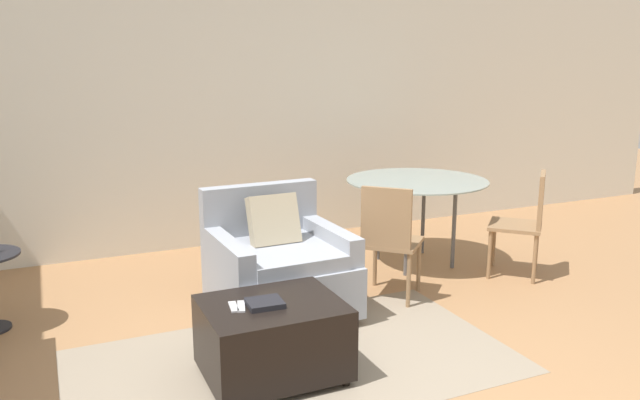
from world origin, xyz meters
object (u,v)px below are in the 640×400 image
Objects in this scene: ottoman at (272,337)px; dining_chair_near_left at (389,235)px; armchair at (278,267)px; tv_remote_secondary at (234,307)px; dining_table at (417,188)px; book_stack at (265,303)px; dining_chair_near_right at (527,217)px; tv_remote_primary at (241,306)px.

ottoman is 1.46m from dining_chair_near_left.
tv_remote_secondary is (-0.58, -0.85, 0.11)m from armchair.
dining_table is at bearing 37.25° from ottoman.
book_stack is at bearing -114.62° from armchair.
dining_chair_near_left is at bearing 27.34° from tv_remote_secondary.
dining_chair_near_left reaches higher than ottoman.
dining_table is 1.38× the size of dining_chair_near_right.
tv_remote_primary is at bearing 176.22° from ottoman.
dining_chair_near_left is (1.21, 0.76, 0.27)m from ottoman.
ottoman is 5.07× the size of tv_remote_secondary.
dining_chair_near_right is at bearing 15.44° from tv_remote_primary.
book_stack is 0.13m from tv_remote_primary.
ottoman is 2.41m from dining_table.
armchair is 1.04m from tv_remote_secondary.
dining_chair_near_left is (1.43, 0.74, 0.06)m from tv_remote_secondary.
dining_chair_near_left is (-0.67, -0.67, -0.18)m from dining_table.
tv_remote_secondary is (-0.22, 0.02, 0.21)m from ottoman.
tv_remote_primary is at bearing -145.43° from dining_table.
tv_remote_secondary is at bearing -152.66° from dining_chair_near_left.
tv_remote_primary is at bearing -122.00° from armchair.
dining_chair_near_left is at bearing 28.38° from tv_remote_primary.
armchair is at bearing 67.55° from ottoman.
dining_table is at bearing 34.57° from tv_remote_primary.
dining_chair_near_left reaches higher than tv_remote_primary.
dining_table is at bearing 135.00° from dining_chair_near_right.
book_stack is at bearing -163.13° from dining_chair_near_right.
dining_table is at bearing 20.11° from armchair.
book_stack is 0.23× the size of dining_chair_near_right.
tv_remote_primary is at bearing -164.56° from dining_chair_near_right.
dining_table is at bearing 45.00° from dining_chair_near_left.
dining_chair_near_right is (2.77, 0.74, 0.06)m from tv_remote_secondary.
ottoman is at bearing -112.45° from armchair.
armchair reaches higher than tv_remote_primary.
dining_table is at bearing 33.84° from tv_remote_secondary.
book_stack is 0.23× the size of dining_chair_near_left.
dining_chair_near_right reaches higher than tv_remote_secondary.
ottoman is at bearing -6.04° from tv_remote_secondary.
dining_table is (2.10, 1.41, 0.24)m from tv_remote_secondary.
tv_remote_secondary reaches higher than ottoman.
dining_chair_near_right reaches higher than ottoman.
tv_remote_secondary is 0.17× the size of dining_chair_near_right.
ottoman is 4.80× the size of tv_remote_primary.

